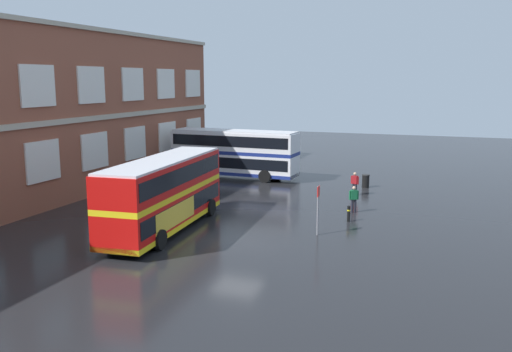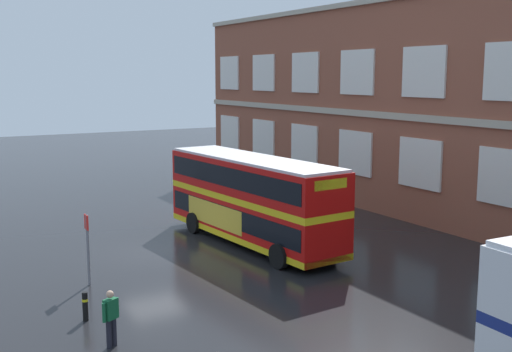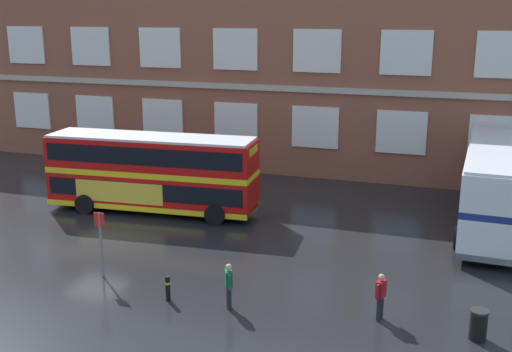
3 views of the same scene
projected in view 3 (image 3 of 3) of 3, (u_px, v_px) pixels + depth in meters
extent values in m
plane|color=black|center=(117.00, 225.00, 30.95)|extent=(120.00, 120.00, 0.00)
cube|color=brown|center=(256.00, 77.00, 43.51)|extent=(47.52, 8.00, 11.72)
cube|color=#B2A893|center=(235.00, 87.00, 39.83)|extent=(47.52, 0.16, 0.36)
cube|color=silver|center=(32.00, 111.00, 45.35)|extent=(2.96, 0.12, 2.58)
cube|color=silver|center=(95.00, 114.00, 43.71)|extent=(2.96, 0.12, 2.58)
cube|color=silver|center=(163.00, 118.00, 42.08)|extent=(2.96, 0.12, 2.58)
cube|color=silver|center=(236.00, 123.00, 40.45)|extent=(2.96, 0.12, 2.58)
cube|color=silver|center=(315.00, 127.00, 38.82)|extent=(2.96, 0.12, 2.58)
cube|color=silver|center=(401.00, 132.00, 37.19)|extent=(2.96, 0.12, 2.58)
cube|color=silver|center=(495.00, 138.00, 35.56)|extent=(2.96, 0.12, 2.58)
cube|color=silver|center=(26.00, 45.00, 44.14)|extent=(2.96, 0.12, 2.58)
cube|color=silver|center=(90.00, 46.00, 42.51)|extent=(2.96, 0.12, 2.58)
cube|color=silver|center=(160.00, 48.00, 40.88)|extent=(2.96, 0.12, 2.58)
cube|color=silver|center=(235.00, 49.00, 39.25)|extent=(2.96, 0.12, 2.58)
cube|color=silver|center=(317.00, 51.00, 37.62)|extent=(2.96, 0.12, 2.58)
cube|color=silver|center=(406.00, 53.00, 35.99)|extent=(2.96, 0.12, 2.58)
cube|color=silver|center=(504.00, 55.00, 34.35)|extent=(2.96, 0.12, 2.58)
cube|color=red|center=(153.00, 189.00, 32.82)|extent=(11.16, 3.37, 1.75)
cube|color=black|center=(153.00, 185.00, 32.76)|extent=(10.73, 3.38, 0.90)
cube|color=yellow|center=(152.00, 170.00, 32.55)|extent=(11.16, 3.37, 0.30)
cube|color=red|center=(151.00, 153.00, 32.32)|extent=(11.16, 3.37, 1.55)
cube|color=black|center=(151.00, 151.00, 32.30)|extent=(10.73, 3.38, 0.90)
cube|color=yellow|center=(153.00, 202.00, 33.01)|extent=(11.16, 3.39, 0.28)
cube|color=silver|center=(150.00, 137.00, 32.10)|extent=(10.93, 3.26, 0.12)
cube|color=gold|center=(119.00, 192.00, 31.90)|extent=(4.83, 0.40, 1.10)
cube|color=yellow|center=(253.00, 151.00, 30.90)|extent=(0.19, 1.66, 0.40)
cylinder|color=black|center=(215.00, 215.00, 30.88)|extent=(1.06, 0.40, 1.04)
cylinder|color=black|center=(230.00, 200.00, 33.27)|extent=(1.06, 0.40, 1.04)
cylinder|color=black|center=(85.00, 204.00, 32.59)|extent=(1.06, 0.40, 1.04)
cylinder|color=black|center=(108.00, 191.00, 34.98)|extent=(1.06, 0.40, 1.04)
cube|color=silver|center=(491.00, 205.00, 30.10)|extent=(2.95, 11.09, 1.75)
cube|color=black|center=(491.00, 201.00, 30.04)|extent=(2.98, 10.65, 0.90)
cube|color=navy|center=(493.00, 185.00, 29.83)|extent=(2.95, 11.09, 0.30)
cube|color=silver|center=(495.00, 166.00, 29.60)|extent=(2.95, 11.09, 1.55)
cube|color=black|center=(495.00, 164.00, 29.58)|extent=(2.98, 10.65, 0.90)
cube|color=navy|center=(489.00, 219.00, 30.29)|extent=(2.97, 11.09, 0.28)
cube|color=silver|center=(497.00, 149.00, 29.38)|extent=(2.84, 10.86, 0.12)
cube|color=yellow|center=(496.00, 136.00, 34.43)|extent=(1.66, 0.12, 0.40)
cylinder|color=black|center=(466.00, 195.00, 34.19)|extent=(0.36, 1.05, 1.04)
cylinder|color=black|center=(458.00, 238.00, 27.73)|extent=(0.36, 1.05, 1.04)
cylinder|color=black|center=(379.00, 310.00, 21.29)|extent=(0.20, 0.20, 0.85)
cylinder|color=black|center=(381.00, 307.00, 21.45)|extent=(0.20, 0.20, 0.85)
cube|color=maroon|center=(381.00, 289.00, 21.19)|extent=(0.34, 0.45, 0.60)
cylinder|color=maroon|center=(378.00, 293.00, 20.99)|extent=(0.14, 0.14, 0.57)
cylinder|color=maroon|center=(384.00, 287.00, 21.40)|extent=(0.14, 0.14, 0.57)
sphere|color=tan|center=(382.00, 277.00, 21.07)|extent=(0.22, 0.22, 0.22)
cylinder|color=black|center=(229.00, 296.00, 22.30)|extent=(0.22, 0.22, 0.85)
cylinder|color=black|center=(229.00, 299.00, 22.11)|extent=(0.22, 0.22, 0.85)
cube|color=#145933|center=(229.00, 279.00, 22.02)|extent=(0.40, 0.47, 0.60)
cylinder|color=#145933|center=(228.00, 276.00, 22.27)|extent=(0.15, 0.15, 0.57)
cylinder|color=#145933|center=(230.00, 282.00, 21.78)|extent=(0.15, 0.15, 0.57)
sphere|color=tan|center=(229.00, 267.00, 21.90)|extent=(0.22, 0.22, 0.22)
cylinder|color=slate|center=(101.00, 245.00, 24.61)|extent=(0.10, 0.10, 2.70)
cube|color=red|center=(99.00, 220.00, 24.32)|extent=(0.44, 0.04, 0.56)
cylinder|color=black|center=(478.00, 326.00, 20.09)|extent=(0.56, 0.56, 0.95)
cylinder|color=black|center=(480.00, 311.00, 19.96)|extent=(0.60, 0.60, 0.08)
cylinder|color=black|center=(168.00, 288.00, 22.80)|extent=(0.18, 0.18, 0.95)
cylinder|color=yellow|center=(168.00, 283.00, 22.75)|extent=(0.19, 0.19, 0.08)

